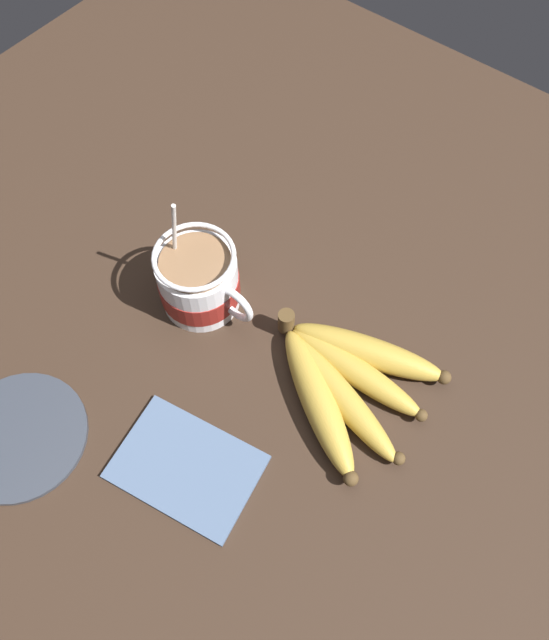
# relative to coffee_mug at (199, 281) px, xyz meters

# --- Properties ---
(table) EXTENTS (1.25, 1.25, 0.03)m
(table) POSITION_rel_coffee_mug_xyz_m (0.05, -0.01, -0.05)
(table) COLOR #332319
(table) RESTS_ON ground
(coffee_mug) EXTENTS (0.13, 0.10, 0.17)m
(coffee_mug) POSITION_rel_coffee_mug_xyz_m (0.00, 0.00, 0.00)
(coffee_mug) COLOR silver
(coffee_mug) RESTS_ON table
(banana_bunch) EXTENTS (0.21, 0.20, 0.04)m
(banana_bunch) POSITION_rel_coffee_mug_xyz_m (0.21, 0.01, -0.02)
(banana_bunch) COLOR #4C381E
(banana_bunch) RESTS_ON table
(napkin) EXTENTS (0.17, 0.13, 0.01)m
(napkin) POSITION_rel_coffee_mug_xyz_m (0.13, -0.17, -0.04)
(napkin) COLOR slate
(napkin) RESTS_ON table
(small_plate) EXTENTS (0.15, 0.15, 0.01)m
(small_plate) POSITION_rel_coffee_mug_xyz_m (-0.04, -0.26, -0.04)
(small_plate) COLOR #333842
(small_plate) RESTS_ON table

